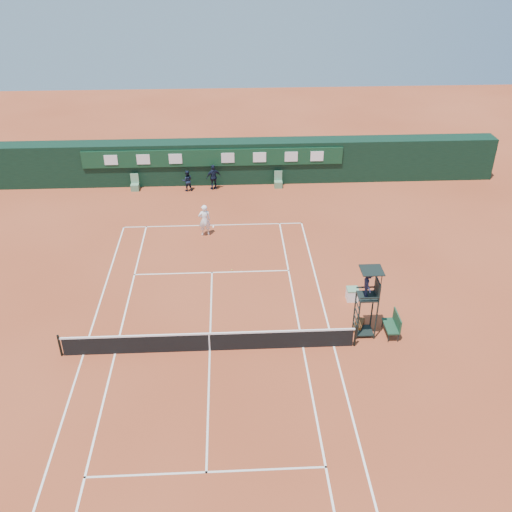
{
  "coord_description": "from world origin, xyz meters",
  "views": [
    {
      "loc": [
        1.03,
        -19.46,
        16.3
      ],
      "look_at": [
        2.34,
        6.0,
        1.2
      ],
      "focal_mm": 40.0,
      "sensor_mm": 36.0,
      "label": 1
    }
  ],
  "objects_px": {
    "cooler": "(352,294)",
    "player": "(205,220)",
    "tennis_net": "(209,341)",
    "player_bench": "(394,324)",
    "umpire_chair": "(368,289)"
  },
  "relations": [
    {
      "from": "cooler",
      "to": "player",
      "type": "distance_m",
      "value": 10.33
    },
    {
      "from": "tennis_net",
      "to": "player",
      "type": "height_order",
      "value": "player"
    },
    {
      "from": "player",
      "to": "player_bench",
      "type": "bearing_deg",
      "value": 120.29
    },
    {
      "from": "player_bench",
      "to": "player",
      "type": "bearing_deg",
      "value": 131.36
    },
    {
      "from": "tennis_net",
      "to": "umpire_chair",
      "type": "relative_size",
      "value": 3.77
    },
    {
      "from": "tennis_net",
      "to": "player_bench",
      "type": "bearing_deg",
      "value": 5.01
    },
    {
      "from": "umpire_chair",
      "to": "cooler",
      "type": "relative_size",
      "value": 5.3
    },
    {
      "from": "player_bench",
      "to": "cooler",
      "type": "xyz_separation_m",
      "value": [
        -1.3,
        2.81,
        -0.27
      ]
    },
    {
      "from": "player_bench",
      "to": "player",
      "type": "height_order",
      "value": "player"
    },
    {
      "from": "player",
      "to": "cooler",
      "type": "bearing_deg",
      "value": 125.19
    },
    {
      "from": "tennis_net",
      "to": "player",
      "type": "xyz_separation_m",
      "value": [
        -0.46,
        10.66,
        0.48
      ]
    },
    {
      "from": "umpire_chair",
      "to": "player",
      "type": "distance_m",
      "value": 12.4
    },
    {
      "from": "tennis_net",
      "to": "umpire_chair",
      "type": "bearing_deg",
      "value": 6.95
    },
    {
      "from": "player",
      "to": "umpire_chair",
      "type": "bearing_deg",
      "value": 116.05
    },
    {
      "from": "player_bench",
      "to": "player",
      "type": "xyz_separation_m",
      "value": [
        -8.75,
        9.94,
        0.39
      ]
    }
  ]
}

